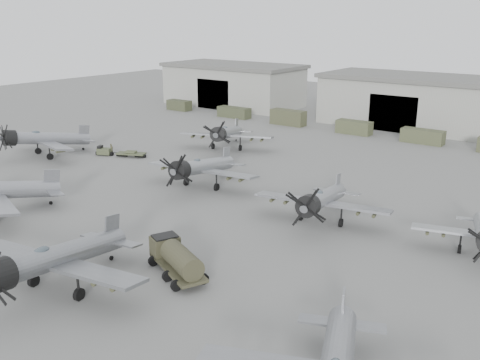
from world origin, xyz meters
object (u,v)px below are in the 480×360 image
object	(u,v)px
aircraft_mid_1	(200,167)
aircraft_mid_2	(321,200)
aircraft_mid_0	(41,139)
fuel_tanker	(177,257)
aircraft_far_0	(226,133)
tug_trailer	(114,152)
aircraft_near_1	(51,260)
ground_crew	(112,149)

from	to	relation	value
aircraft_mid_1	aircraft_mid_2	world-z (taller)	aircraft_mid_1
aircraft_mid_0	fuel_tanker	bearing A→B (deg)	-8.50
aircraft_far_0	tug_trailer	bearing A→B (deg)	-153.41
aircraft_mid_1	aircraft_far_0	size ratio (longest dim) A/B	1.01
aircraft_far_0	fuel_tanker	distance (m)	38.60
fuel_tanker	tug_trailer	world-z (taller)	fuel_tanker
fuel_tanker	tug_trailer	distance (m)	37.27
aircraft_near_1	tug_trailer	size ratio (longest dim) A/B	2.10
aircraft_mid_0	aircraft_far_0	world-z (taller)	aircraft_mid_0
aircraft_mid_0	aircraft_far_0	size ratio (longest dim) A/B	1.05
fuel_tanker	aircraft_mid_0	bearing A→B (deg)	-176.69
aircraft_mid_0	ground_crew	size ratio (longest dim) A/B	8.84
aircraft_mid_0	fuel_tanker	xyz separation A→B (m)	(38.42, -14.54, -1.11)
aircraft_mid_0	aircraft_mid_2	xyz separation A→B (m)	(41.98, 0.72, -0.20)
aircraft_mid_2	fuel_tanker	bearing A→B (deg)	-114.46
aircraft_far_0	aircraft_mid_2	bearing A→B (deg)	-57.87
aircraft_mid_1	ground_crew	world-z (taller)	aircraft_mid_1
aircraft_mid_0	aircraft_mid_2	world-z (taller)	aircraft_mid_0
aircraft_mid_0	ground_crew	world-z (taller)	aircraft_mid_0
aircraft_near_1	tug_trailer	bearing A→B (deg)	123.64
aircraft_far_0	tug_trailer	distance (m)	15.67
aircraft_mid_1	ground_crew	size ratio (longest dim) A/B	8.47
aircraft_near_1	aircraft_far_0	xyz separation A→B (m)	(-16.03, 39.59, -0.12)
aircraft_far_0	ground_crew	distance (m)	16.02
aircraft_mid_0	aircraft_far_0	bearing A→B (deg)	57.81
tug_trailer	aircraft_near_1	bearing A→B (deg)	-70.61
aircraft_far_0	aircraft_mid_0	bearing A→B (deg)	-157.13
aircraft_far_0	aircraft_mid_1	bearing A→B (deg)	-83.82
fuel_tanker	tug_trailer	size ratio (longest dim) A/B	0.98
aircraft_near_1	tug_trailer	xyz separation A→B (m)	(-26.17, 27.80, -2.03)
aircraft_mid_1	ground_crew	distance (m)	19.95
ground_crew	aircraft_mid_1	bearing A→B (deg)	-115.09
aircraft_far_0	ground_crew	world-z (taller)	aircraft_far_0
aircraft_mid_1	aircraft_far_0	xyz separation A→B (m)	(-8.65, 15.67, 0.04)
aircraft_near_1	aircraft_mid_2	distance (m)	23.91
tug_trailer	ground_crew	xyz separation A→B (m)	(-0.70, 0.10, 0.27)
aircraft_mid_1	ground_crew	xyz separation A→B (m)	(-19.49, 3.99, -1.61)
aircraft_near_1	tug_trailer	distance (m)	38.23
aircraft_mid_1	fuel_tanker	size ratio (longest dim) A/B	2.01
aircraft_mid_2	ground_crew	xyz separation A→B (m)	(-35.26, 5.51, -1.52)
aircraft_near_1	fuel_tanker	bearing A→B (deg)	46.26
aircraft_mid_1	aircraft_far_0	distance (m)	17.90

